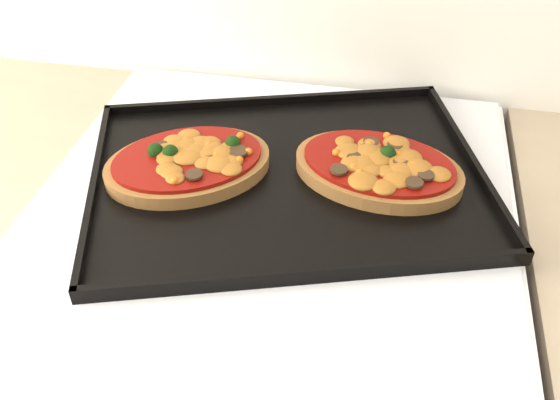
# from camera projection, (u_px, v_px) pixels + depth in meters

# --- Properties ---
(baking_tray) EXTENTS (0.58, 0.50, 0.02)m
(baking_tray) POSITION_uv_depth(u_px,v_px,m) (288.00, 174.00, 0.79)
(baking_tray) COLOR black
(baking_tray) RESTS_ON stove
(pizza_left) EXTENTS (0.26, 0.23, 0.03)m
(pizza_left) POSITION_uv_depth(u_px,v_px,m) (188.00, 162.00, 0.79)
(pizza_left) COLOR brown
(pizza_left) RESTS_ON baking_tray
(pizza_right) EXTENTS (0.24, 0.18, 0.03)m
(pizza_right) POSITION_uv_depth(u_px,v_px,m) (378.00, 166.00, 0.78)
(pizza_right) COLOR brown
(pizza_right) RESTS_ON baking_tray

